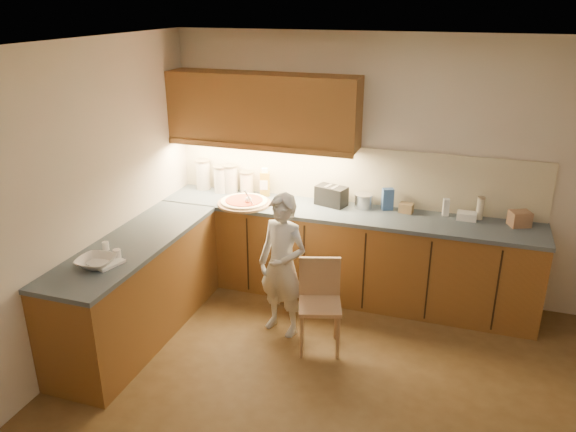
# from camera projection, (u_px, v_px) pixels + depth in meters

# --- Properties ---
(room) EXTENTS (4.54, 4.50, 2.62)m
(room) POSITION_uv_depth(u_px,v_px,m) (346.00, 197.00, 3.64)
(room) COLOR #533A1C
(room) RESTS_ON ground
(l_counter) EXTENTS (3.77, 2.62, 0.92)m
(l_counter) POSITION_uv_depth(u_px,v_px,m) (278.00, 264.00, 5.46)
(l_counter) COLOR brown
(l_counter) RESTS_ON ground
(backsplash) EXTENTS (3.75, 0.02, 0.58)m
(backsplash) POSITION_uv_depth(u_px,v_px,m) (352.00, 175.00, 5.68)
(backsplash) COLOR beige
(backsplash) RESTS_ON l_counter
(upper_cabinets) EXTENTS (1.95, 0.36, 0.73)m
(upper_cabinets) POSITION_uv_depth(u_px,v_px,m) (263.00, 109.00, 5.57)
(upper_cabinets) COLOR brown
(upper_cabinets) RESTS_ON ground
(pizza_on_board) EXTENTS (0.54, 0.54, 0.22)m
(pizza_on_board) POSITION_uv_depth(u_px,v_px,m) (244.00, 202.00, 5.70)
(pizza_on_board) COLOR tan
(pizza_on_board) RESTS_ON l_counter
(child) EXTENTS (0.56, 0.45, 1.33)m
(child) POSITION_uv_depth(u_px,v_px,m) (282.00, 265.00, 4.99)
(child) COLOR silver
(child) RESTS_ON ground
(wooden_chair) EXTENTS (0.45, 0.45, 0.80)m
(wooden_chair) POSITION_uv_depth(u_px,v_px,m) (320.00, 298.00, 4.85)
(wooden_chair) COLOR tan
(wooden_chair) RESTS_ON ground
(mixing_bowl) EXTENTS (0.30, 0.30, 0.07)m
(mixing_bowl) POSITION_uv_depth(u_px,v_px,m) (96.00, 262.00, 4.39)
(mixing_bowl) COLOR silver
(mixing_bowl) RESTS_ON l_counter
(canister_a) EXTENTS (0.16, 0.16, 0.33)m
(canister_a) POSITION_uv_depth(u_px,v_px,m) (203.00, 174.00, 6.12)
(canister_a) COLOR beige
(canister_a) RESTS_ON l_counter
(canister_b) EXTENTS (0.17, 0.17, 0.29)m
(canister_b) POSITION_uv_depth(u_px,v_px,m) (221.00, 179.00, 6.02)
(canister_b) COLOR silver
(canister_b) RESTS_ON l_counter
(canister_c) EXTENTS (0.16, 0.16, 0.30)m
(canister_c) POSITION_uv_depth(u_px,v_px,m) (230.00, 179.00, 6.01)
(canister_c) COLOR beige
(canister_c) RESTS_ON l_counter
(canister_d) EXTENTS (0.15, 0.15, 0.24)m
(canister_d) POSITION_uv_depth(u_px,v_px,m) (247.00, 182.00, 5.99)
(canister_d) COLOR silver
(canister_d) RESTS_ON l_counter
(oil_jug) EXTENTS (0.12, 0.10, 0.30)m
(oil_jug) POSITION_uv_depth(u_px,v_px,m) (265.00, 183.00, 5.91)
(oil_jug) COLOR #B29123
(oil_jug) RESTS_ON l_counter
(toaster) EXTENTS (0.34, 0.25, 0.20)m
(toaster) POSITION_uv_depth(u_px,v_px,m) (331.00, 196.00, 5.66)
(toaster) COLOR black
(toaster) RESTS_ON l_counter
(steel_pot) EXTENTS (0.19, 0.19, 0.14)m
(steel_pot) POSITION_uv_depth(u_px,v_px,m) (363.00, 201.00, 5.59)
(steel_pot) COLOR silver
(steel_pot) RESTS_ON l_counter
(blue_box) EXTENTS (0.13, 0.11, 0.22)m
(blue_box) POSITION_uv_depth(u_px,v_px,m) (388.00, 199.00, 5.54)
(blue_box) COLOR #355BA1
(blue_box) RESTS_ON l_counter
(card_box_a) EXTENTS (0.14, 0.11, 0.09)m
(card_box_a) POSITION_uv_depth(u_px,v_px,m) (406.00, 208.00, 5.48)
(card_box_a) COLOR #9E7F55
(card_box_a) RESTS_ON l_counter
(white_bottle) EXTENTS (0.07, 0.07, 0.17)m
(white_bottle) POSITION_uv_depth(u_px,v_px,m) (446.00, 207.00, 5.39)
(white_bottle) COLOR white
(white_bottle) RESTS_ON l_counter
(flat_pack) EXTENTS (0.18, 0.13, 0.07)m
(flat_pack) POSITION_uv_depth(u_px,v_px,m) (467.00, 216.00, 5.31)
(flat_pack) COLOR white
(flat_pack) RESTS_ON l_counter
(tall_jar) EXTENTS (0.07, 0.07, 0.22)m
(tall_jar) POSITION_uv_depth(u_px,v_px,m) (480.00, 208.00, 5.29)
(tall_jar) COLOR silver
(tall_jar) RESTS_ON l_counter
(card_box_b) EXTENTS (0.22, 0.20, 0.14)m
(card_box_b) POSITION_uv_depth(u_px,v_px,m) (520.00, 219.00, 5.15)
(card_box_b) COLOR #A47A58
(card_box_b) RESTS_ON l_counter
(dough_cloth) EXTENTS (0.35, 0.30, 0.02)m
(dough_cloth) POSITION_uv_depth(u_px,v_px,m) (102.00, 261.00, 4.45)
(dough_cloth) COLOR white
(dough_cloth) RESTS_ON l_counter
(spice_jar_a) EXTENTS (0.07, 0.07, 0.07)m
(spice_jar_a) POSITION_uv_depth(u_px,v_px,m) (106.00, 246.00, 4.67)
(spice_jar_a) COLOR white
(spice_jar_a) RESTS_ON l_counter
(spice_jar_b) EXTENTS (0.06, 0.06, 0.08)m
(spice_jar_b) POSITION_uv_depth(u_px,v_px,m) (117.00, 254.00, 4.50)
(spice_jar_b) COLOR white
(spice_jar_b) RESTS_ON l_counter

